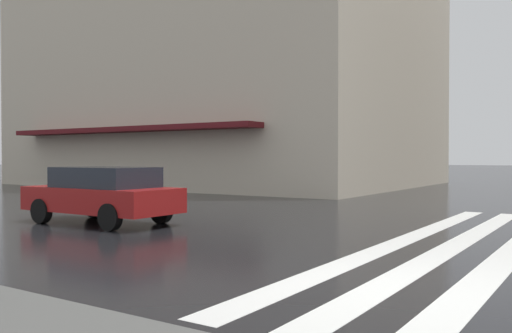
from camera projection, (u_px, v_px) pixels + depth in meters
The scene contains 2 objects.
ground_plane at pixel (392, 288), 6.84m from camera, with size 220.00×220.00×0.00m, color black.
car_red at pixel (102, 193), 13.48m from camera, with size 1.85×4.10×1.41m.
Camera 1 is at (-6.64, -2.30, 1.66)m, focal length 37.98 mm.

